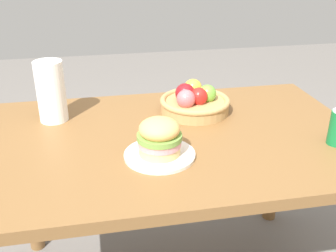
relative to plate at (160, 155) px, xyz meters
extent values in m
cube|color=brown|center=(0.08, 0.15, -0.03)|extent=(1.40, 0.90, 0.04)
cylinder|color=brown|center=(-0.54, 0.52, -0.40)|extent=(0.07, 0.07, 0.71)
cylinder|color=brown|center=(0.70, 0.52, -0.40)|extent=(0.07, 0.07, 0.71)
cylinder|color=silver|center=(0.00, 0.00, 0.00)|extent=(0.24, 0.24, 0.01)
cylinder|color=#E5BC75|center=(0.00, 0.00, 0.02)|extent=(0.14, 0.14, 0.03)
cylinder|color=pink|center=(0.00, 0.00, 0.05)|extent=(0.14, 0.14, 0.02)
cylinder|color=olive|center=(0.00, 0.00, 0.07)|extent=(0.15, 0.15, 0.02)
ellipsoid|color=#EAAD5D|center=(0.00, 0.00, 0.10)|extent=(0.13, 0.13, 0.07)
cylinder|color=tan|center=(0.21, 0.34, 0.02)|extent=(0.28, 0.28, 0.05)
torus|color=tan|center=(0.21, 0.34, 0.04)|extent=(0.29, 0.29, 0.02)
sphere|color=#6BAD38|center=(0.26, 0.34, 0.07)|extent=(0.07, 0.07, 0.07)
sphere|color=gold|center=(0.22, 0.42, 0.07)|extent=(0.08, 0.08, 0.08)
sphere|color=maroon|center=(0.17, 0.36, 0.07)|extent=(0.08, 0.08, 0.08)
sphere|color=#D16066|center=(0.16, 0.30, 0.07)|extent=(0.08, 0.08, 0.08)
sphere|color=red|center=(0.22, 0.32, 0.07)|extent=(0.07, 0.07, 0.07)
cylinder|color=white|center=(-0.36, 0.37, 0.11)|extent=(0.11, 0.11, 0.24)
camera|label=1|loc=(-0.19, -1.14, 0.65)|focal=42.51mm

